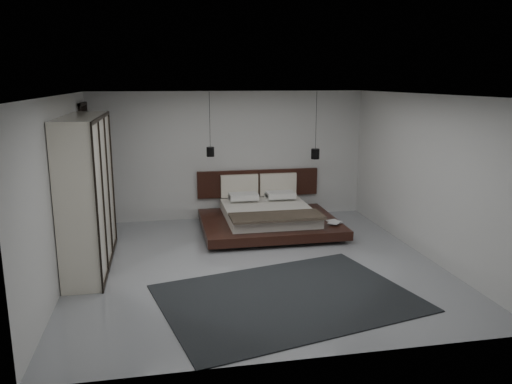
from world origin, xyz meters
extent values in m
plane|color=gray|center=(0.00, 0.00, 0.00)|extent=(6.00, 6.00, 0.00)
plane|color=white|center=(0.00, 0.00, 2.80)|extent=(6.00, 6.00, 0.00)
plane|color=beige|center=(0.00, 3.00, 1.40)|extent=(6.00, 0.00, 6.00)
plane|color=beige|center=(0.00, -3.00, 1.40)|extent=(6.00, 0.00, 6.00)
plane|color=beige|center=(-3.00, 0.00, 1.40)|extent=(0.00, 6.00, 6.00)
plane|color=beige|center=(3.00, 0.00, 1.40)|extent=(0.00, 6.00, 6.00)
cube|color=black|center=(-2.95, 2.45, 1.30)|extent=(0.05, 0.90, 2.60)
cube|color=black|center=(0.62, 1.75, 0.04)|extent=(2.15, 1.76, 0.08)
cube|color=black|center=(0.62, 1.75, 0.17)|extent=(2.73, 2.24, 0.18)
cube|color=silver|center=(0.62, 1.88, 0.36)|extent=(1.76, 1.95, 0.21)
cube|color=black|center=(0.62, 1.12, 0.49)|extent=(1.77, 0.68, 0.05)
cube|color=silver|center=(0.22, 2.63, 0.53)|extent=(0.60, 0.39, 0.12)
cube|color=silver|center=(1.03, 2.63, 0.53)|extent=(0.60, 0.39, 0.12)
cube|color=silver|center=(0.22, 2.49, 0.59)|extent=(0.60, 0.39, 0.12)
cube|color=silver|center=(1.03, 2.49, 0.59)|extent=(0.60, 0.39, 0.12)
cube|color=black|center=(0.62, 2.96, 0.77)|extent=(2.73, 0.08, 0.60)
cube|color=silver|center=(0.19, 2.87, 0.74)|extent=(0.83, 0.10, 0.50)
cube|color=silver|center=(1.06, 2.87, 0.74)|extent=(0.83, 0.10, 0.50)
imported|color=#99724C|center=(1.75, 1.26, 0.27)|extent=(0.29, 0.34, 0.03)
imported|color=#99724C|center=(1.73, 1.23, 0.29)|extent=(0.34, 0.34, 0.02)
cylinder|color=black|center=(-0.50, 2.34, 2.24)|extent=(0.01, 0.01, 1.11)
cylinder|color=black|center=(-0.50, 2.34, 1.59)|extent=(0.16, 0.16, 0.19)
cylinder|color=#FFE0B2|center=(-0.50, 2.34, 1.51)|extent=(0.12, 0.12, 0.01)
cylinder|color=black|center=(1.75, 2.34, 2.20)|extent=(0.01, 0.01, 1.20)
cylinder|color=black|center=(1.75, 2.34, 1.49)|extent=(0.18, 0.18, 0.22)
cylinder|color=#FFE0B2|center=(1.75, 2.34, 1.39)|extent=(0.13, 0.13, 0.01)
cube|color=white|center=(-2.70, 0.49, 1.24)|extent=(0.57, 2.48, 2.48)
cube|color=black|center=(-2.40, 0.49, 2.45)|extent=(0.03, 2.48, 0.06)
cube|color=black|center=(-2.40, 0.49, 0.03)|extent=(0.03, 2.48, 0.06)
cube|color=black|center=(-2.40, -0.75, 1.24)|extent=(0.03, 0.05, 2.48)
cube|color=black|center=(-2.40, 0.08, 1.24)|extent=(0.03, 0.05, 2.48)
cube|color=black|center=(-2.40, 0.90, 1.24)|extent=(0.03, 0.05, 2.48)
cube|color=black|center=(-2.40, 1.73, 1.24)|extent=(0.03, 0.05, 2.48)
cube|color=black|center=(0.19, -1.43, 0.01)|extent=(3.93, 3.20, 0.01)
camera|label=1|loc=(-1.49, -7.80, 3.02)|focal=35.00mm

